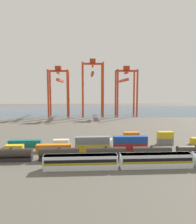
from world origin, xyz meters
The scene contains 20 objects.
ground_plane centered at (0.00, 40.00, 0.00)m, with size 420.00×420.00×0.00m, color #5B564C.
harbour_water centered at (0.00, 136.34, 0.00)m, with size 400.00×110.00×0.01m, color #384C60.
passenger_train centered at (10.88, -21.26, 2.14)m, with size 62.16×3.14×3.90m.
freight_tank_row centered at (-2.43, -13.70, 1.94)m, with size 70.29×2.71×4.17m.
shipping_container_0 centered at (-33.62, -4.92, 1.30)m, with size 6.04×2.44×2.60m, color gold.
shipping_container_1 centered at (-20.05, -4.92, 1.30)m, with size 12.10×2.44×2.60m, color orange.
shipping_container_2 centered at (-6.47, -4.92, 1.30)m, with size 12.10×2.44×2.60m, color gold.
shipping_container_3 centered at (-6.47, -4.92, 3.90)m, with size 12.10×2.44×2.60m, color slate.
shipping_container_4 centered at (7.10, -4.92, 1.30)m, with size 12.10×2.44×2.60m, color #AD211C.
shipping_container_5 centered at (7.10, -4.92, 3.90)m, with size 12.10×2.44×2.60m, color #1C4299.
shipping_container_6 centered at (-32.04, 2.01, 1.30)m, with size 12.10×2.44×2.60m, color #146066.
shipping_container_7 centered at (-18.38, 2.01, 1.30)m, with size 6.04×2.44×2.60m, color silver.
shipping_container_8 centered at (-4.72, 2.01, 1.30)m, with size 12.10×2.44×2.60m, color silver.
shipping_container_9 centered at (8.94, 2.01, 1.30)m, with size 6.04×2.44×2.60m, color silver.
shipping_container_10 centered at (8.94, 2.01, 3.90)m, with size 6.04×2.44×2.60m, color orange.
shipping_container_11 centered at (22.60, 2.01, 1.30)m, with size 6.04×2.44×2.60m, color slate.
shipping_container_12 centered at (22.60, 2.01, 3.90)m, with size 6.04×2.44×2.60m, color gold.
gantry_crane_west centered at (-31.67, 100.28, 25.45)m, with size 17.18×39.50×41.27m.
gantry_crane_central centered at (-3.22, 99.90, 29.24)m, with size 18.15×39.94×47.31m.
gantry_crane_east centered at (25.24, 100.54, 25.82)m, with size 17.93×41.71×41.68m.
Camera 1 is at (-8.46, -75.32, 21.53)m, focal length 32.62 mm.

